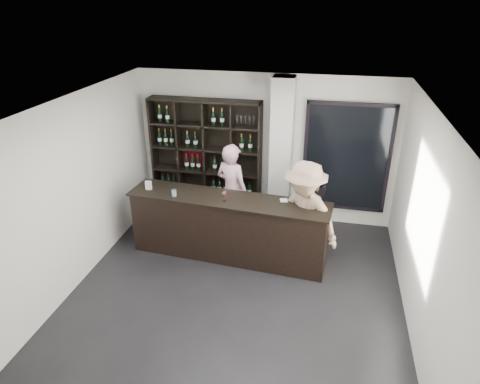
% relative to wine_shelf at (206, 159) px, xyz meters
% --- Properties ---
extents(floor, '(5.00, 5.50, 0.01)m').
position_rel_wine_shelf_xyz_m(floor, '(1.15, -2.57, -1.20)').
color(floor, black).
rests_on(floor, ground).
extents(wine_shelf, '(2.20, 0.35, 2.40)m').
position_rel_wine_shelf_xyz_m(wine_shelf, '(0.00, 0.00, 0.00)').
color(wine_shelf, black).
rests_on(wine_shelf, floor).
extents(structural_column, '(0.40, 0.40, 2.90)m').
position_rel_wine_shelf_xyz_m(structural_column, '(1.50, -0.10, 0.25)').
color(structural_column, silver).
rests_on(structural_column, floor).
extents(glass_panel, '(1.60, 0.08, 2.10)m').
position_rel_wine_shelf_xyz_m(glass_panel, '(2.70, 0.12, 0.20)').
color(glass_panel, black).
rests_on(glass_panel, floor).
extents(tasting_counter, '(3.41, 0.70, 1.12)m').
position_rel_wine_shelf_xyz_m(tasting_counter, '(0.80, -1.47, -0.64)').
color(tasting_counter, black).
rests_on(tasting_counter, floor).
extents(taster_pink, '(0.78, 0.66, 1.81)m').
position_rel_wine_shelf_xyz_m(taster_pink, '(0.69, -0.72, -0.30)').
color(taster_pink, '#E2ACBE').
rests_on(taster_pink, floor).
extents(taster_black, '(0.91, 0.78, 1.60)m').
position_rel_wine_shelf_xyz_m(taster_black, '(2.10, -0.72, -0.40)').
color(taster_black, black).
rests_on(taster_black, floor).
extents(customer, '(1.40, 1.14, 1.89)m').
position_rel_wine_shelf_xyz_m(customer, '(2.06, -1.52, -0.26)').
color(customer, '#A28069').
rests_on(customer, floor).
extents(wine_glass, '(0.10, 0.10, 0.20)m').
position_rel_wine_shelf_xyz_m(wine_glass, '(0.77, -1.57, 0.02)').
color(wine_glass, white).
rests_on(wine_glass, tasting_counter).
extents(spit_cup, '(0.10, 0.10, 0.11)m').
position_rel_wine_shelf_xyz_m(spit_cup, '(-0.10, -1.57, -0.02)').
color(spit_cup, silver).
rests_on(spit_cup, tasting_counter).
extents(napkin_stack, '(0.14, 0.14, 0.02)m').
position_rel_wine_shelf_xyz_m(napkin_stack, '(1.72, -1.36, -0.07)').
color(napkin_stack, white).
rests_on(napkin_stack, tasting_counter).
extents(card_stand, '(0.11, 0.06, 0.15)m').
position_rel_wine_shelf_xyz_m(card_stand, '(-0.62, -1.41, 0.00)').
color(card_stand, white).
rests_on(card_stand, tasting_counter).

